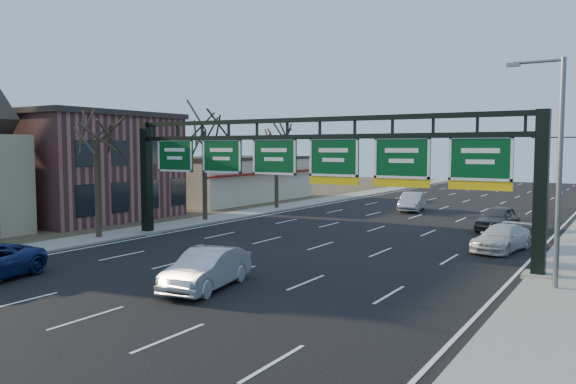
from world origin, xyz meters
The scene contains 16 objects.
ground centered at (0.00, 0.00, 0.00)m, with size 160.00×160.00×0.00m, color black.
sidewalk_left centered at (-12.80, 20.00, 0.06)m, with size 3.00×120.00×0.12m, color gray.
dirt_strip_left centered at (-25.00, 20.00, 0.03)m, with size 21.00×120.00×0.06m, color #473D2B.
lane_markings centered at (0.00, 20.00, 0.01)m, with size 21.60×120.00×0.01m, color white.
sign_gantry centered at (0.16, 8.00, 4.63)m, with size 24.60×1.20×7.20m.
brick_block centered at (-21.50, 11.00, 4.16)m, with size 10.40×12.40×8.30m.
cream_strip centered at (-21.48, 29.00, 2.36)m, with size 10.90×18.40×4.70m.
tree_gantry centered at (-12.80, 5.00, 7.11)m, with size 3.60×3.60×8.48m.
tree_mid centered at (-12.80, 15.00, 7.85)m, with size 3.60×3.60×9.24m.
tree_far centered at (-12.80, 25.00, 7.48)m, with size 3.60×3.60×8.86m.
streetlight_near centered at (12.47, 6.00, 5.08)m, with size 2.15×0.22×9.00m.
traffic_signal_mast centered at (5.69, 55.00, 5.50)m, with size 10.16×0.54×7.00m.
car_silver_sedan centered at (0.82, -0.92, 0.79)m, with size 1.68×4.80×1.58m, color silver.
car_white_wagon centered at (9.05, 13.87, 0.70)m, with size 1.95×4.80×1.39m, color silver.
car_grey_far centered at (7.29, 21.60, 0.83)m, with size 1.96×4.88×1.66m, color #3E4143.
car_silver_distant centered at (-1.64, 29.85, 0.82)m, with size 1.73×4.97×1.64m, color #ACADB1.
Camera 1 is at (15.13, -17.80, 5.57)m, focal length 35.00 mm.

